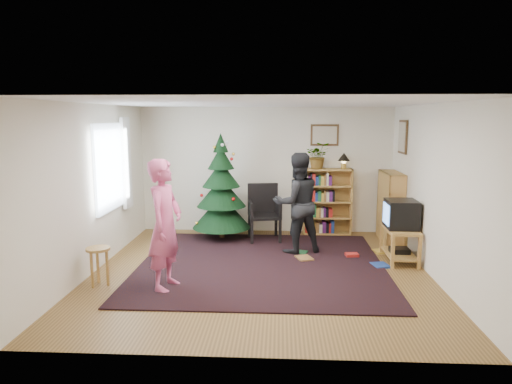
{
  "coord_description": "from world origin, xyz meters",
  "views": [
    {
      "loc": [
        0.28,
        -6.59,
        2.31
      ],
      "look_at": [
        -0.1,
        0.7,
        1.1
      ],
      "focal_mm": 32.0,
      "sensor_mm": 36.0,
      "label": 1
    }
  ],
  "objects_px": {
    "armchair": "(265,210)",
    "potted_plant": "(318,156)",
    "christmas_tree": "(221,195)",
    "crt_tv": "(401,214)",
    "person_by_chair": "(297,203)",
    "tv_stand": "(400,242)",
    "bookshelf_right": "(390,206)",
    "table_lamp": "(344,158)",
    "person_standing": "(165,225)",
    "bookshelf_back": "(327,201)",
    "picture_right": "(403,137)",
    "stool": "(98,256)",
    "picture_back": "(325,135)"
  },
  "relations": [
    {
      "from": "picture_back",
      "to": "crt_tv",
      "type": "height_order",
      "value": "picture_back"
    },
    {
      "from": "bookshelf_back",
      "to": "christmas_tree",
      "type": "bearing_deg",
      "value": -167.17
    },
    {
      "from": "armchair",
      "to": "potted_plant",
      "type": "distance_m",
      "value": 1.5
    },
    {
      "from": "bookshelf_right",
      "to": "bookshelf_back",
      "type": "bearing_deg",
      "value": 66.2
    },
    {
      "from": "person_by_chair",
      "to": "crt_tv",
      "type": "bearing_deg",
      "value": 146.98
    },
    {
      "from": "person_standing",
      "to": "person_by_chair",
      "type": "relative_size",
      "value": 1.03
    },
    {
      "from": "bookshelf_right",
      "to": "table_lamp",
      "type": "relative_size",
      "value": 4.11
    },
    {
      "from": "stool",
      "to": "picture_back",
      "type": "bearing_deg",
      "value": 43.33
    },
    {
      "from": "person_standing",
      "to": "bookshelf_right",
      "type": "bearing_deg",
      "value": -43.54
    },
    {
      "from": "tv_stand",
      "to": "picture_right",
      "type": "bearing_deg",
      "value": 77.14
    },
    {
      "from": "crt_tv",
      "to": "table_lamp",
      "type": "relative_size",
      "value": 1.63
    },
    {
      "from": "table_lamp",
      "to": "picture_right",
      "type": "bearing_deg",
      "value": -31.7
    },
    {
      "from": "tv_stand",
      "to": "potted_plant",
      "type": "height_order",
      "value": "potted_plant"
    },
    {
      "from": "bookshelf_back",
      "to": "stool",
      "type": "height_order",
      "value": "bookshelf_back"
    },
    {
      "from": "bookshelf_right",
      "to": "table_lamp",
      "type": "bearing_deg",
      "value": 58.94
    },
    {
      "from": "table_lamp",
      "to": "picture_back",
      "type": "bearing_deg",
      "value": 159.94
    },
    {
      "from": "person_by_chair",
      "to": "table_lamp",
      "type": "height_order",
      "value": "person_by_chair"
    },
    {
      "from": "picture_back",
      "to": "crt_tv",
      "type": "xyz_separation_m",
      "value": [
        1.07,
        -1.84,
        -1.18
      ]
    },
    {
      "from": "bookshelf_back",
      "to": "tv_stand",
      "type": "distance_m",
      "value": 2.01
    },
    {
      "from": "armchair",
      "to": "potted_plant",
      "type": "bearing_deg",
      "value": 16.39
    },
    {
      "from": "bookshelf_back",
      "to": "table_lamp",
      "type": "relative_size",
      "value": 4.11
    },
    {
      "from": "table_lamp",
      "to": "christmas_tree",
      "type": "bearing_deg",
      "value": -168.77
    },
    {
      "from": "bookshelf_right",
      "to": "stool",
      "type": "distance_m",
      "value": 5.2
    },
    {
      "from": "table_lamp",
      "to": "crt_tv",
      "type": "bearing_deg",
      "value": -67.77
    },
    {
      "from": "armchair",
      "to": "potted_plant",
      "type": "relative_size",
      "value": 2.04
    },
    {
      "from": "bookshelf_back",
      "to": "person_by_chair",
      "type": "relative_size",
      "value": 0.76
    },
    {
      "from": "picture_back",
      "to": "bookshelf_right",
      "type": "relative_size",
      "value": 0.42
    },
    {
      "from": "armchair",
      "to": "bookshelf_back",
      "type": "bearing_deg",
      "value": 12.66
    },
    {
      "from": "bookshelf_right",
      "to": "potted_plant",
      "type": "bearing_deg",
      "value": 69.48
    },
    {
      "from": "picture_back",
      "to": "stool",
      "type": "xyz_separation_m",
      "value": [
        -3.35,
        -3.16,
        -1.53
      ]
    },
    {
      "from": "tv_stand",
      "to": "crt_tv",
      "type": "relative_size",
      "value": 1.62
    },
    {
      "from": "picture_back",
      "to": "picture_right",
      "type": "bearing_deg",
      "value": -28.69
    },
    {
      "from": "tv_stand",
      "to": "armchair",
      "type": "relative_size",
      "value": 0.79
    },
    {
      "from": "picture_right",
      "to": "armchair",
      "type": "relative_size",
      "value": 0.57
    },
    {
      "from": "bookshelf_back",
      "to": "crt_tv",
      "type": "bearing_deg",
      "value": -59.7
    },
    {
      "from": "picture_back",
      "to": "christmas_tree",
      "type": "xyz_separation_m",
      "value": [
        -1.98,
        -0.6,
        -1.11
      ]
    },
    {
      "from": "armchair",
      "to": "person_standing",
      "type": "bearing_deg",
      "value": -124.48
    },
    {
      "from": "bookshelf_right",
      "to": "armchair",
      "type": "distance_m",
      "value": 2.35
    },
    {
      "from": "bookshelf_right",
      "to": "person_standing",
      "type": "bearing_deg",
      "value": 125.81
    },
    {
      "from": "christmas_tree",
      "to": "crt_tv",
      "type": "bearing_deg",
      "value": -22.19
    },
    {
      "from": "picture_right",
      "to": "person_standing",
      "type": "xyz_separation_m",
      "value": [
        -3.72,
        -2.49,
        -1.07
      ]
    },
    {
      "from": "tv_stand",
      "to": "christmas_tree",
      "type": "bearing_deg",
      "value": 157.83
    },
    {
      "from": "bookshelf_back",
      "to": "potted_plant",
      "type": "bearing_deg",
      "value": 180.0
    },
    {
      "from": "stool",
      "to": "potted_plant",
      "type": "bearing_deg",
      "value": 43.22
    },
    {
      "from": "bookshelf_back",
      "to": "picture_right",
      "type": "bearing_deg",
      "value": -25.18
    },
    {
      "from": "crt_tv",
      "to": "person_by_chair",
      "type": "relative_size",
      "value": 0.3
    },
    {
      "from": "bookshelf_right",
      "to": "potted_plant",
      "type": "xyz_separation_m",
      "value": [
        -1.32,
        0.49,
        0.89
      ]
    },
    {
      "from": "bookshelf_back",
      "to": "potted_plant",
      "type": "relative_size",
      "value": 2.52
    },
    {
      "from": "picture_right",
      "to": "crt_tv",
      "type": "bearing_deg",
      "value": -103.0
    },
    {
      "from": "bookshelf_back",
      "to": "crt_tv",
      "type": "height_order",
      "value": "bookshelf_back"
    }
  ]
}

